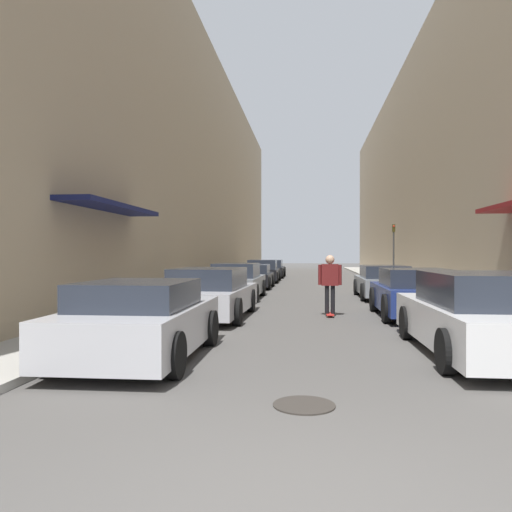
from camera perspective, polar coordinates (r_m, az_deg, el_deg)
The scene contains 17 objects.
ground at distance 24.70m, azimuth 6.28°, elevation -3.64°, with size 118.79×118.79×0.00m, color #4C4947.
curb_strip_left at distance 30.44m, azimuth -2.59°, elevation -2.77°, with size 1.80×53.99×0.12m.
curb_strip_right at distance 30.46m, azimuth 15.08°, elevation -2.78°, with size 1.80×53.99×0.12m.
building_row_left at distance 31.37m, azimuth -7.91°, elevation 9.65°, with size 4.90×53.99×13.58m.
building_row_right at distance 31.37m, azimuth 20.41°, elevation 9.22°, with size 4.90×53.99×13.14m.
parked_car_left_0 at distance 8.31m, azimuth -12.99°, elevation -7.22°, with size 1.95×4.00×1.27m.
parked_car_left_1 at distance 13.25m, azimuth -5.24°, elevation -4.32°, with size 2.01×4.59×1.32m.
parked_car_left_2 at distance 18.66m, azimuth -2.17°, elevation -2.96°, with size 1.85×4.35×1.33m.
parked_car_left_3 at distance 24.38m, azimuth -0.39°, elevation -2.36°, with size 1.95×3.99×1.16m.
parked_car_left_4 at distance 29.59m, azimuth 0.80°, elevation -1.75°, with size 1.96×4.70×1.31m.
parked_car_left_5 at distance 35.18m, azimuth 1.61°, elevation -1.47°, with size 2.05×4.76×1.23m.
parked_car_right_0 at distance 9.16m, azimuth 24.45°, elevation -6.24°, with size 2.08×4.70×1.39m.
parked_car_right_1 at distance 13.92m, azimuth 17.58°, elevation -4.11°, with size 1.95×3.95×1.30m.
parked_car_right_2 at distance 19.51m, azimuth 14.36°, elevation -2.93°, with size 1.95×4.35×1.24m.
skateboarder at distance 13.64m, azimuth 8.45°, elevation -2.58°, with size 0.63×0.78×1.66m.
manhole_cover at distance 5.85m, azimuth 5.52°, elevation -16.59°, with size 0.70×0.70×0.02m.
traffic_light at distance 30.34m, azimuth 15.46°, elevation 1.17°, with size 0.16×0.22×3.28m.
Camera 1 is at (-0.06, -3.04, 1.71)m, focal length 35.00 mm.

